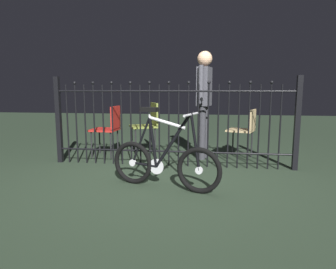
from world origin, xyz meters
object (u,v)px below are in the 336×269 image
(bicycle, at_px, (164,162))
(person_visitor, at_px, (204,95))
(chair_red, at_px, (109,126))
(chair_olive, at_px, (148,122))
(chair_tan, at_px, (245,128))

(bicycle, height_order, person_visitor, person_visitor)
(chair_red, bearing_deg, chair_olive, 31.16)
(bicycle, height_order, chair_olive, bicycle)
(bicycle, distance_m, chair_red, 1.92)
(chair_olive, bearing_deg, chair_tan, -8.38)
(chair_tan, distance_m, chair_red, 2.24)
(chair_tan, relative_size, chair_red, 0.95)
(chair_tan, xyz_separation_m, chair_olive, (-1.65, 0.24, 0.04))
(chair_olive, distance_m, person_visitor, 1.14)
(bicycle, height_order, chair_tan, bicycle)
(chair_red, bearing_deg, chair_tan, 2.90)
(chair_tan, height_order, chair_olive, chair_olive)
(chair_olive, xyz_separation_m, person_visitor, (0.98, -0.31, 0.49))
(bicycle, bearing_deg, chair_tan, 56.55)
(chair_tan, height_order, chair_red, chair_red)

